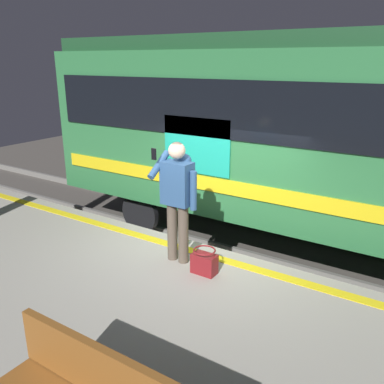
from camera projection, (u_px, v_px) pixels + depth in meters
ground_plane at (203, 294)px, 6.41m from camera, size 26.19×26.19×0.00m
platform at (87, 361)px, 4.38m from camera, size 17.46×4.77×0.87m
safety_line at (193, 251)px, 5.91m from camera, size 17.11×0.16×0.01m
track_rail_near at (244, 254)px, 7.56m from camera, size 22.70×0.08×0.16m
track_rail_far at (274, 228)px, 8.70m from camera, size 22.70×0.08×0.16m
train_carriage at (331, 129)px, 6.81m from camera, size 10.12×2.85×3.74m
passenger at (178, 193)px, 5.35m from camera, size 0.57×0.55×1.65m
handbag at (204, 262)px, 5.26m from camera, size 0.32×0.29×0.33m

